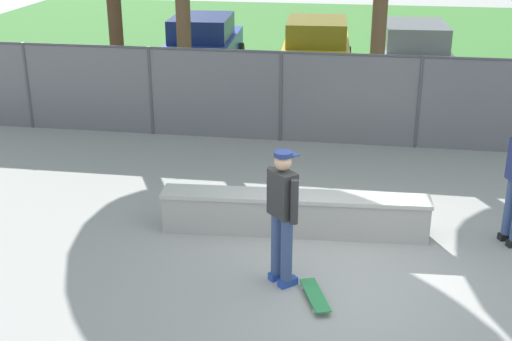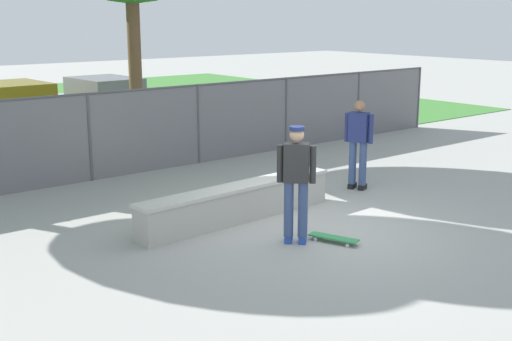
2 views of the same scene
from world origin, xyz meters
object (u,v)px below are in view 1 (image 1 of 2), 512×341
(skateboard, at_px, (315,295))
(car_silver, at_px, (413,53))
(skateboarder, at_px, (282,212))
(car_blue, at_px, (203,44))
(concrete_ledge, at_px, (294,214))
(car_yellow, at_px, (316,48))

(skateboard, relative_size, car_silver, 0.19)
(skateboarder, relative_size, car_blue, 0.43)
(concrete_ledge, height_order, skateboarder, skateboarder)
(car_silver, bearing_deg, concrete_ledge, -102.91)
(car_blue, bearing_deg, skateboarder, -71.86)
(skateboard, bearing_deg, car_blue, 109.71)
(car_blue, distance_m, car_yellow, 3.26)
(skateboard, bearing_deg, concrete_ledge, 104.12)
(skateboarder, distance_m, car_blue, 11.86)
(skateboarder, xyz_separation_m, car_silver, (2.20, 11.02, -0.19))
(car_silver, bearing_deg, car_blue, 177.59)
(skateboard, bearing_deg, car_yellow, 94.48)
(car_yellow, bearing_deg, car_silver, -4.37)
(car_blue, xyz_separation_m, car_silver, (5.89, -0.25, 0.00))
(car_blue, bearing_deg, car_silver, -2.41)
(skateboarder, height_order, car_silver, skateboarder)
(skateboard, distance_m, car_yellow, 11.65)
(skateboard, height_order, car_silver, car_silver)
(skateboarder, bearing_deg, car_silver, 78.72)
(car_blue, xyz_separation_m, car_yellow, (3.26, -0.05, 0.00))
(concrete_ledge, relative_size, skateboard, 4.90)
(concrete_ledge, bearing_deg, car_blue, 110.72)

